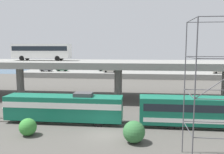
# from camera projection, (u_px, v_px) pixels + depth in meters

# --- Properties ---
(ground_plane) EXTENTS (260.00, 260.00, 0.00)m
(ground_plane) POSITION_uv_depth(u_px,v_px,m) (104.00, 135.00, 28.09)
(ground_plane) COLOR #4C4944
(rail_strip_near) EXTENTS (110.00, 0.12, 0.12)m
(rail_strip_near) POSITION_uv_depth(u_px,v_px,m) (107.00, 125.00, 31.31)
(rail_strip_near) COLOR #59544C
(rail_strip_near) RESTS_ON ground_plane
(rail_strip_far) EXTENTS (110.00, 0.12, 0.12)m
(rail_strip_far) POSITION_uv_depth(u_px,v_px,m) (109.00, 122.00, 32.75)
(rail_strip_far) COLOR #59544C
(rail_strip_far) RESTS_ON ground_plane
(train_locomotive) EXTENTS (16.90, 3.04, 4.18)m
(train_locomotive) POSITION_uv_depth(u_px,v_px,m) (58.00, 106.00, 32.51)
(train_locomotive) COLOR #14664C
(train_locomotive) RESTS_ON ground_plane
(highway_overpass) EXTENTS (96.00, 12.47, 7.47)m
(highway_overpass) POSITION_uv_depth(u_px,v_px,m) (118.00, 65.00, 46.99)
(highway_overpass) COLOR gray
(highway_overpass) RESTS_ON ground_plane
(transit_bus_on_overpass) EXTENTS (12.00, 2.68, 3.40)m
(transit_bus_on_overpass) POSITION_uv_depth(u_px,v_px,m) (41.00, 50.00, 49.09)
(transit_bus_on_overpass) COLOR silver
(transit_bus_on_overpass) RESTS_ON highway_overpass
(scaffolding_tower) EXTENTS (4.29, 4.29, 12.52)m
(scaffolding_tower) POSITION_uv_depth(u_px,v_px,m) (215.00, 89.00, 20.16)
(scaffolding_tower) COLOR #47474C
(scaffolding_tower) RESTS_ON ground_plane
(pier_parking_lot) EXTENTS (73.94, 11.63, 1.78)m
(pier_parking_lot) POSITION_uv_depth(u_px,v_px,m) (127.00, 74.00, 82.23)
(pier_parking_lot) COLOR gray
(pier_parking_lot) RESTS_ON ground_plane
(parked_car_0) EXTENTS (4.09, 1.86, 1.50)m
(parked_car_0) POSITION_uv_depth(u_px,v_px,m) (62.00, 69.00, 84.52)
(parked_car_0) COLOR #0C4C26
(parked_car_0) RESTS_ON pier_parking_lot
(parked_car_1) EXTENTS (4.62, 1.94, 1.50)m
(parked_car_1) POSITION_uv_depth(u_px,v_px,m) (110.00, 70.00, 80.29)
(parked_car_1) COLOR #9E998C
(parked_car_1) RESTS_ON pier_parking_lot
(parked_car_2) EXTENTS (4.21, 1.87, 1.50)m
(parked_car_2) POSITION_uv_depth(u_px,v_px,m) (46.00, 69.00, 83.73)
(parked_car_2) COLOR #515459
(parked_car_2) RESTS_ON pier_parking_lot
(parked_car_3) EXTENTS (4.48, 2.00, 1.50)m
(parked_car_3) POSITION_uv_depth(u_px,v_px,m) (105.00, 69.00, 85.06)
(parked_car_3) COLOR #0C4C26
(parked_car_3) RESTS_ON pier_parking_lot
(parked_car_4) EXTENTS (4.37, 1.87, 1.50)m
(parked_car_4) POSITION_uv_depth(u_px,v_px,m) (220.00, 71.00, 76.80)
(parked_car_4) COLOR #9E998C
(parked_car_4) RESTS_ON pier_parking_lot
(harbor_water) EXTENTS (140.00, 36.00, 0.01)m
(harbor_water) POSITION_uv_depth(u_px,v_px,m) (129.00, 71.00, 105.02)
(harbor_water) COLOR #385B7A
(harbor_water) RESTS_ON ground_plane
(shrub_left) EXTENTS (2.02, 2.02, 2.02)m
(shrub_left) POSITION_uv_depth(u_px,v_px,m) (28.00, 127.00, 27.73)
(shrub_left) COLOR #358133
(shrub_left) RESTS_ON ground_plane
(shrub_right) EXTENTS (2.39, 2.39, 2.39)m
(shrub_right) POSITION_uv_depth(u_px,v_px,m) (134.00, 132.00, 25.60)
(shrub_right) COLOR #306736
(shrub_right) RESTS_ON ground_plane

